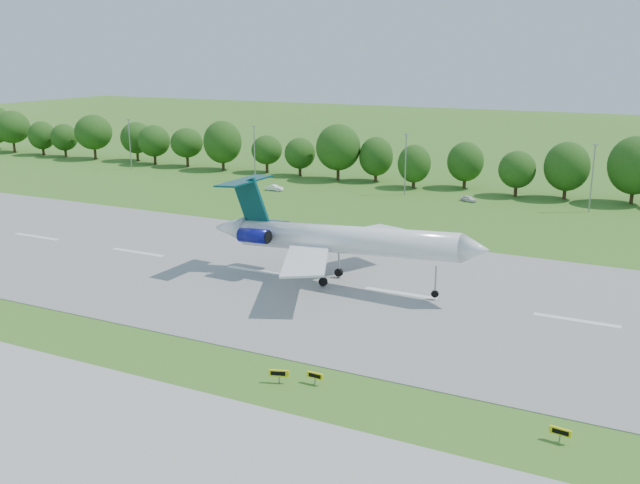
# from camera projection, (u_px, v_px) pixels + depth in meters

# --- Properties ---
(ground) EXTENTS (600.00, 600.00, 0.00)m
(ground) POSITION_uv_depth(u_px,v_px,m) (305.00, 377.00, 63.46)
(ground) COLOR #35671B
(ground) RESTS_ON ground
(runway) EXTENTS (400.00, 45.00, 0.08)m
(runway) POSITION_uv_depth(u_px,v_px,m) (401.00, 294.00, 85.09)
(runway) COLOR gray
(runway) RESTS_ON ground
(taxiway) EXTENTS (400.00, 23.00, 0.08)m
(taxiway) POSITION_uv_depth(u_px,v_px,m) (181.00, 483.00, 47.87)
(taxiway) COLOR #ADADA8
(taxiway) RESTS_ON ground
(tree_line) EXTENTS (288.40, 8.40, 10.40)m
(tree_line) POSITION_uv_depth(u_px,v_px,m) (518.00, 164.00, 141.47)
(tree_line) COLOR #382314
(tree_line) RESTS_ON ground
(light_poles) EXTENTS (175.90, 0.25, 12.19)m
(light_poles) POSITION_uv_depth(u_px,v_px,m) (494.00, 170.00, 133.84)
(light_poles) COLOR gray
(light_poles) RESTS_ON ground
(airliner) EXTENTS (37.12, 27.04, 12.19)m
(airliner) POSITION_uv_depth(u_px,v_px,m) (332.00, 237.00, 87.53)
(airliner) COLOR white
(airliner) RESTS_ON ground
(taxi_sign_left) EXTENTS (1.74, 0.75, 1.24)m
(taxi_sign_left) POSITION_uv_depth(u_px,v_px,m) (279.00, 373.00, 62.13)
(taxi_sign_left) COLOR gray
(taxi_sign_left) RESTS_ON ground
(taxi_sign_centre) EXTENTS (1.57, 0.24, 1.10)m
(taxi_sign_centre) POSITION_uv_depth(u_px,v_px,m) (315.00, 376.00, 61.94)
(taxi_sign_centre) COLOR gray
(taxi_sign_centre) RESTS_ON ground
(taxi_sign_right) EXTENTS (1.64, 0.39, 1.14)m
(taxi_sign_right) POSITION_uv_depth(u_px,v_px,m) (560.00, 432.00, 52.77)
(taxi_sign_right) COLOR gray
(taxi_sign_right) RESTS_ON ground
(service_vehicle_a) EXTENTS (3.68, 1.44, 1.19)m
(service_vehicle_a) POSITION_uv_depth(u_px,v_px,m) (274.00, 188.00, 147.17)
(service_vehicle_a) COLOR white
(service_vehicle_a) RESTS_ON ground
(service_vehicle_b) EXTENTS (3.50, 2.43, 1.11)m
(service_vehicle_b) POSITION_uv_depth(u_px,v_px,m) (468.00, 199.00, 136.65)
(service_vehicle_b) COLOR silver
(service_vehicle_b) RESTS_ON ground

